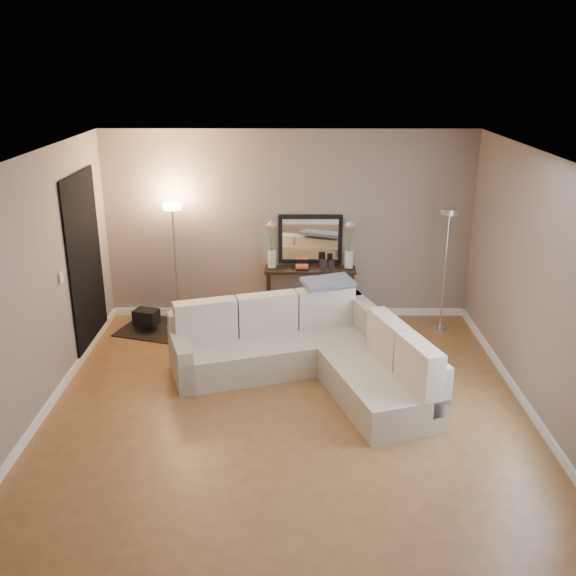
{
  "coord_description": "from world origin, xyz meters",
  "views": [
    {
      "loc": [
        0.03,
        -5.76,
        3.45
      ],
      "look_at": [
        0.0,
        0.8,
        1.1
      ],
      "focal_mm": 40.0,
      "sensor_mm": 36.0,
      "label": 1
    }
  ],
  "objects_px": {
    "console_table": "(304,291)",
    "floor_lamp_unlit": "(447,246)",
    "sectional_sofa": "(311,351)",
    "floor_lamp_lit": "(174,240)"
  },
  "relations": [
    {
      "from": "console_table",
      "to": "floor_lamp_lit",
      "type": "height_order",
      "value": "floor_lamp_lit"
    },
    {
      "from": "console_table",
      "to": "sectional_sofa",
      "type": "bearing_deg",
      "value": -88.46
    },
    {
      "from": "floor_lamp_lit",
      "to": "console_table",
      "type": "bearing_deg",
      "value": 2.57
    },
    {
      "from": "console_table",
      "to": "floor_lamp_unlit",
      "type": "xyz_separation_m",
      "value": [
        1.83,
        -0.31,
        0.74
      ]
    },
    {
      "from": "console_table",
      "to": "floor_lamp_lit",
      "type": "bearing_deg",
      "value": -177.43
    },
    {
      "from": "sectional_sofa",
      "to": "console_table",
      "type": "bearing_deg",
      "value": 91.54
    },
    {
      "from": "floor_lamp_unlit",
      "to": "floor_lamp_lit",
      "type": "bearing_deg",
      "value": 176.28
    },
    {
      "from": "sectional_sofa",
      "to": "floor_lamp_unlit",
      "type": "height_order",
      "value": "floor_lamp_unlit"
    },
    {
      "from": "console_table",
      "to": "floor_lamp_lit",
      "type": "relative_size",
      "value": 0.74
    },
    {
      "from": "sectional_sofa",
      "to": "console_table",
      "type": "xyz_separation_m",
      "value": [
        -0.05,
        1.69,
        0.12
      ]
    }
  ]
}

